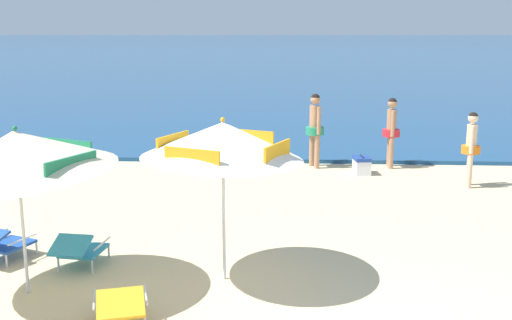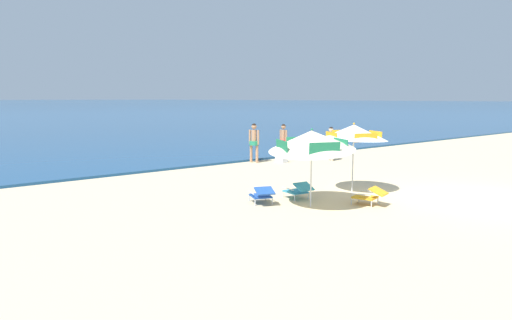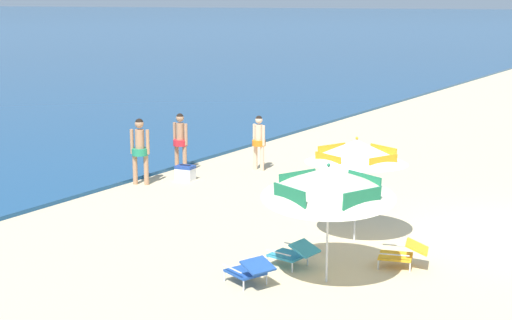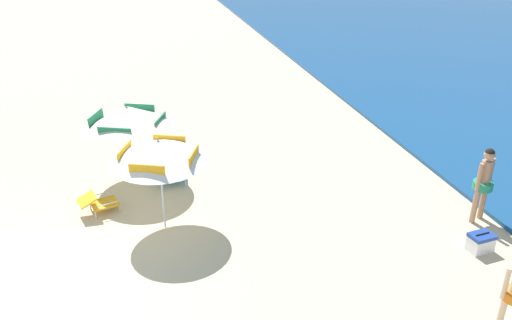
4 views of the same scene
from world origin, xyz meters
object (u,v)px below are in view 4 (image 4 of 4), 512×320
Objects in this scene: beach_umbrella_striped_main at (127,116)px; lounge_chair_facing_sea at (168,174)px; beach_umbrella_striped_second at (158,150)px; lounge_chair_under_umbrella at (98,202)px; cooler_box at (481,242)px; lounge_chair_beside_umbrella at (171,154)px; person_standing_near_shore at (484,180)px.

lounge_chair_facing_sea is at bearing 67.15° from beach_umbrella_striped_main.
beach_umbrella_striped_second is at bearing 13.59° from beach_umbrella_striped_main.
lounge_chair_under_umbrella is 1.06× the size of lounge_chair_facing_sea.
lounge_chair_facing_sea is 7.49m from cooler_box.
lounge_chair_facing_sea is 1.76× the size of cooler_box.
lounge_chair_beside_umbrella is 8.13m from cooler_box.
person_standing_near_shore is at bearing 78.02° from beach_umbrella_striped_second.
lounge_chair_facing_sea reaches higher than lounge_chair_under_umbrella.
beach_umbrella_striped_main is 2.03m from lounge_chair_beside_umbrella.
lounge_chair_under_umbrella is 8.71m from person_standing_near_shore.
beach_umbrella_striped_main is at bearing -166.41° from beach_umbrella_striped_second.
lounge_chair_under_umbrella is 0.56× the size of person_standing_near_shore.
beach_umbrella_striped_second is 2.53× the size of lounge_chair_facing_sea.
cooler_box is (1.06, -0.68, -0.83)m from person_standing_near_shore.
beach_umbrella_striped_second is 4.45× the size of cooler_box.
lounge_chair_facing_sea is at bearing -117.92° from person_standing_near_shore.
beach_umbrella_striped_main is 1.79m from lounge_chair_facing_sea.
person_standing_near_shore reaches higher than lounge_chair_beside_umbrella.
lounge_chair_facing_sea reaches higher than cooler_box.
lounge_chair_facing_sea reaches higher than lounge_chair_beside_umbrella.
lounge_chair_under_umbrella is at bearing -106.39° from person_standing_near_shore.
lounge_chair_beside_umbrella is 1.87× the size of cooler_box.
person_standing_near_shore is at bearing 73.61° from lounge_chair_under_umbrella.
cooler_box is at bearing 44.88° from lounge_chair_beside_umbrella.
lounge_chair_beside_umbrella is 1.21m from lounge_chair_facing_sea.
lounge_chair_beside_umbrella is (-0.83, 1.06, -1.52)m from beach_umbrella_striped_main.
lounge_chair_beside_umbrella is at bearing -126.23° from person_standing_near_shore.
person_standing_near_shore is 3.35× the size of cooler_box.
beach_umbrella_striped_main is 8.55m from cooler_box.
person_standing_near_shore reaches higher than lounge_chair_under_umbrella.
cooler_box is at bearing 67.89° from beach_umbrella_striped_second.
beach_umbrella_striped_main is at bearing -51.74° from lounge_chair_beside_umbrella.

